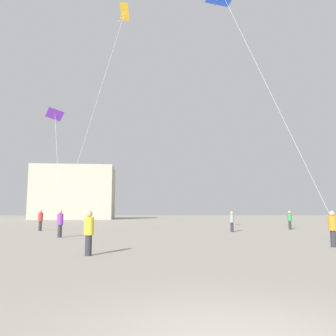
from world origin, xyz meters
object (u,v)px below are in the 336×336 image
at_px(kite_amber_delta, 124,16).
at_px(person_in_grey, 232,221).
at_px(building_left_hall, 75,193).
at_px(person_in_red, 40,219).
at_px(person_in_green, 290,219).
at_px(kite_violet_delta, 55,115).
at_px(person_in_purple, 60,222).
at_px(person_in_orange, 333,227).
at_px(person_in_yellow, 89,231).

bearing_deg(kite_amber_delta, person_in_grey, 40.77).
bearing_deg(building_left_hall, kite_amber_delta, -74.46).
relative_size(person_in_red, building_left_hall, 0.10).
distance_m(person_in_green, kite_violet_delta, 22.79).
distance_m(person_in_red, person_in_purple, 8.68).
distance_m(person_in_purple, kite_amber_delta, 14.22).
bearing_deg(kite_violet_delta, person_in_red, 113.56).
bearing_deg(person_in_purple, kite_amber_delta, 83.55).
bearing_deg(person_in_grey, person_in_orange, 51.97).
relative_size(person_in_grey, kite_violet_delta, 0.22).
distance_m(person_in_orange, person_in_purple, 16.17).
bearing_deg(person_in_purple, person_in_yellow, 37.34).
bearing_deg(person_in_red, person_in_yellow, -176.45).
height_order(person_in_grey, building_left_hall, building_left_hall).
height_order(person_in_purple, building_left_hall, building_left_hall).
relative_size(person_in_grey, building_left_hall, 0.10).
height_order(person_in_grey, person_in_orange, person_in_orange).
xyz_separation_m(person_in_grey, person_in_orange, (2.11, -12.32, 0.01)).
height_order(person_in_grey, person_in_red, person_in_red).
xyz_separation_m(kite_amber_delta, building_left_hall, (-15.84, 56.97, -8.70)).
distance_m(person_in_grey, person_in_purple, 13.80).
bearing_deg(person_in_green, building_left_hall, 78.01).
bearing_deg(person_in_yellow, person_in_grey, 142.43).
xyz_separation_m(person_in_grey, kite_amber_delta, (-8.50, -7.33, 13.56)).
bearing_deg(building_left_hall, person_in_red, -80.52).
distance_m(person_in_yellow, person_in_grey, 17.55).
bearing_deg(building_left_hall, kite_violet_delta, -78.76).
xyz_separation_m(person_in_yellow, person_in_purple, (-3.66, 9.48, 0.04)).
bearing_deg(person_in_purple, person_in_green, 132.43).
distance_m(person_in_green, person_in_orange, 16.57).
bearing_deg(building_left_hall, person_in_green, -56.26).
relative_size(kite_violet_delta, kite_amber_delta, 0.55).
bearing_deg(kite_violet_delta, person_in_yellow, -66.73).
distance_m(person_in_yellow, kite_amber_delta, 15.62).
bearing_deg(person_in_yellow, building_left_hall, -173.53).
distance_m(person_in_yellow, person_in_red, 18.82).
bearing_deg(person_in_grey, person_in_yellow, 11.59).
bearing_deg(building_left_hall, person_in_purple, -78.01).
distance_m(kite_violet_delta, building_left_hall, 54.93).
bearing_deg(kite_violet_delta, person_in_orange, -27.36).
distance_m(person_in_grey, kite_amber_delta, 17.60).
bearing_deg(kite_violet_delta, person_in_grey, 16.98).
height_order(person_in_yellow, person_in_grey, person_in_yellow).
height_order(person_in_yellow, kite_amber_delta, kite_amber_delta).
relative_size(person_in_yellow, person_in_green, 0.98).
xyz_separation_m(person_in_red, kite_violet_delta, (2.77, -6.35, 7.56)).
xyz_separation_m(person_in_green, person_in_red, (-22.76, -1.52, 0.06)).
bearing_deg(person_in_yellow, person_in_orange, 97.18).
xyz_separation_m(person_in_grey, person_in_red, (-16.42, 2.19, 0.09)).
xyz_separation_m(person_in_green, building_left_hall, (-30.68, 45.94, 4.83)).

